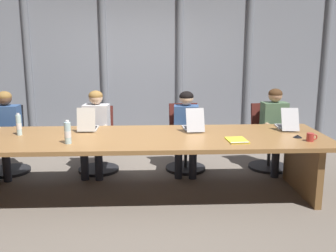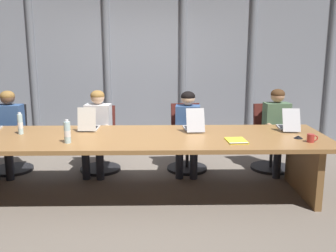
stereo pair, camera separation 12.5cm
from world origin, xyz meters
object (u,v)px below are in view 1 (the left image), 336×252
water_bottle_secondary (19,125)px  conference_mic_middle (298,136)px  person_center (186,127)px  water_bottle_primary (68,133)px  laptop_center (193,126)px  person_left_end (5,128)px  person_right_mid (276,125)px  laptop_right_mid (287,124)px  office_chair_right_mid (268,144)px  laptop_left_mid (88,126)px  office_chair_left_mid (98,147)px  spiral_notepad (237,140)px  office_chair_left_end (8,147)px  coffee_mug_near (311,137)px  office_chair_center (185,145)px  person_left_mid (95,127)px

water_bottle_secondary → conference_mic_middle: size_ratio=2.50×
person_center → water_bottle_primary: size_ratio=4.43×
laptop_center → conference_mic_middle: bearing=-115.2°
person_left_end → person_right_mid: person_right_mid is taller
laptop_right_mid → office_chair_right_mid: bearing=6.3°
laptop_center → laptop_right_mid: (1.25, 0.02, -0.00)m
laptop_left_mid → person_center: size_ratio=0.32×
conference_mic_middle → laptop_center: bearing=158.8°
office_chair_left_mid → spiral_notepad: size_ratio=2.95×
office_chair_left_end → person_right_mid: 3.96m
office_chair_left_mid → office_chair_right_mid: bearing=89.3°
laptop_left_mid → office_chair_right_mid: size_ratio=0.39×
coffee_mug_near → office_chair_center: bearing=134.3°
person_center → person_left_end: bearing=-84.3°
office_chair_center → person_center: person_center is taller
office_chair_left_mid → water_bottle_secondary: 1.33m
laptop_center → person_center: person_center is taller
person_center → water_bottle_primary: (-1.45, -1.18, 0.20)m
person_left_mid → person_center: bearing=95.8°
office_chair_center → water_bottle_primary: bearing=-52.4°
laptop_right_mid → office_chair_right_mid: 0.83m
person_left_mid → water_bottle_primary: size_ratio=4.49×
office_chair_left_end → person_center: size_ratio=0.81×
spiral_notepad → water_bottle_primary: bearing=176.8°
laptop_right_mid → office_chair_left_mid: bearing=80.1°
laptop_left_mid → person_center: 1.43m
laptop_center → person_right_mid: person_right_mid is taller
spiral_notepad → conference_mic_middle: bearing=5.8°
laptop_left_mid → laptop_center: 1.37m
laptop_right_mid → conference_mic_middle: (-0.03, -0.49, -0.04)m
person_left_end → conference_mic_middle: 3.98m
water_bottle_primary → person_right_mid: bearing=23.0°
person_center → coffee_mug_near: (1.33, -1.20, 0.12)m
laptop_center → office_chair_left_end: (-2.66, 0.71, -0.45)m
laptop_right_mid → coffee_mug_near: 0.67m
office_chair_right_mid → conference_mic_middle: 1.25m
person_center → conference_mic_middle: 1.62m
office_chair_right_mid → conference_mic_middle: size_ratio=8.82×
office_chair_right_mid → person_left_end: (-3.86, -0.16, 0.33)m
person_left_end → conference_mic_middle: bearing=76.3°
office_chair_left_mid → water_bottle_secondary: water_bottle_secondary is taller
laptop_right_mid → office_chair_center: (-1.28, 0.69, -0.45)m
laptop_right_mid → person_center: size_ratio=0.40×
office_chair_left_mid → person_center: 1.35m
water_bottle_primary → spiral_notepad: size_ratio=0.84×
laptop_right_mid → person_left_mid: person_left_mid is taller
laptop_right_mid → laptop_center: bearing=95.9°
office_chair_right_mid → person_center: size_ratio=0.81×
laptop_right_mid → coffee_mug_near: size_ratio=3.75×
spiral_notepad → office_chair_center: bearing=106.2°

